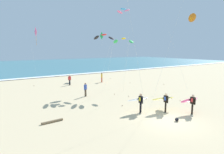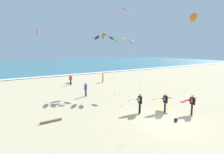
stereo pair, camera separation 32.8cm
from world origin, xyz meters
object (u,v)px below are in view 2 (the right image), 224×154
(kite_arc_scarlet_near, at_px, (104,37))
(driftwood_log, at_px, (51,121))
(kite_arc_golden_distant, at_px, (124,41))
(bystander_red_top, at_px, (71,80))
(surfer_lead, at_px, (164,100))
(bystander_blue_top, at_px, (86,89))
(kite_diamond_emerald_close, at_px, (103,37))
(beach_ball, at_px, (176,120))
(kite_diamond_rose_high, at_px, (37,34))
(surfer_third, at_px, (139,101))
(kite_delta_amber_low, at_px, (193,18))
(bystander_yellow_top, at_px, (103,77))
(surfer_trailing, at_px, (191,102))
(kite_arc_cobalt_far, at_px, (124,11))

(kite_arc_scarlet_near, xyz_separation_m, driftwood_log, (-8.94, -7.24, -6.88))
(kite_arc_golden_distant, height_order, bystander_red_top, kite_arc_golden_distant)
(surfer_lead, relative_size, bystander_blue_top, 1.57)
(kite_diamond_emerald_close, bearing_deg, beach_ball, -106.97)
(kite_arc_golden_distant, height_order, beach_ball, kite_arc_golden_distant)
(kite_arc_scarlet_near, bearing_deg, beach_ball, -94.63)
(kite_diamond_rose_high, distance_m, bystander_blue_top, 10.22)
(surfer_third, height_order, beach_ball, surfer_third)
(surfer_lead, distance_m, kite_delta_amber_low, 13.17)
(bystander_yellow_top, relative_size, bystander_blue_top, 1.00)
(bystander_blue_top, distance_m, beach_ball, 10.96)
(kite_diamond_rose_high, height_order, bystander_red_top, kite_diamond_rose_high)
(bystander_yellow_top, xyz_separation_m, driftwood_log, (-11.64, -12.47, -0.72))
(surfer_trailing, distance_m, bystander_yellow_top, 17.05)
(bystander_blue_top, bearing_deg, kite_arc_cobalt_far, 23.79)
(surfer_lead, xyz_separation_m, kite_diamond_emerald_close, (6.06, 20.87, 6.72))
(surfer_third, bearing_deg, kite_diamond_rose_high, 109.64)
(beach_ball, bearing_deg, kite_arc_golden_distant, 75.86)
(surfer_trailing, xyz_separation_m, bystander_red_top, (-4.04, 17.59, -0.23))
(surfer_lead, relative_size, kite_diamond_rose_high, 0.30)
(surfer_lead, bearing_deg, kite_arc_cobalt_far, 69.20)
(surfer_lead, bearing_deg, bystander_blue_top, 111.94)
(kite_arc_cobalt_far, xyz_separation_m, kite_delta_amber_low, (4.79, -8.03, -1.70))
(kite_diamond_emerald_close, bearing_deg, bystander_blue_top, -127.73)
(surfer_third, bearing_deg, surfer_lead, -28.19)
(kite_delta_amber_low, bearing_deg, kite_arc_scarlet_near, 146.98)
(surfer_trailing, relative_size, beach_ball, 7.00)
(driftwood_log, bearing_deg, surfer_lead, -18.27)
(kite_arc_golden_distant, xyz_separation_m, bystander_blue_top, (-5.07, 0.49, -5.64))
(surfer_trailing, height_order, beach_ball, surfer_trailing)
(surfer_trailing, xyz_separation_m, kite_diamond_rose_high, (-8.60, 17.12, 6.32))
(bystander_red_top, distance_m, beach_ball, 18.14)
(surfer_trailing, xyz_separation_m, kite_arc_cobalt_far, (3.12, 13.73, 9.98))
(kite_diamond_rose_high, bearing_deg, beach_ball, -70.66)
(bystander_blue_top, bearing_deg, surfer_trailing, -64.11)
(kite_arc_scarlet_near, relative_size, driftwood_log, 4.56)
(bystander_yellow_top, bearing_deg, beach_ball, -101.93)
(kite_diamond_emerald_close, bearing_deg, kite_delta_amber_low, -78.74)
(surfer_third, xyz_separation_m, kite_arc_golden_distant, (3.56, 7.05, 5.41))
(kite_arc_golden_distant, relative_size, kite_diamond_emerald_close, 0.78)
(kite_arc_golden_distant, bearing_deg, surfer_lead, -101.29)
(surfer_lead, relative_size, kite_diamond_emerald_close, 0.29)
(surfer_third, bearing_deg, bystander_yellow_top, 71.89)
(surfer_lead, xyz_separation_m, surfer_trailing, (1.48, -1.60, -0.01))
(surfer_third, height_order, kite_diamond_emerald_close, kite_diamond_emerald_close)
(surfer_trailing, bearing_deg, surfer_lead, 132.83)
(surfer_trailing, distance_m, kite_arc_cobalt_far, 17.26)
(surfer_third, xyz_separation_m, kite_delta_amber_low, (11.34, 3.06, 8.28))
(kite_diamond_emerald_close, height_order, bystander_blue_top, kite_diamond_emerald_close)
(bystander_yellow_top, distance_m, driftwood_log, 17.07)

